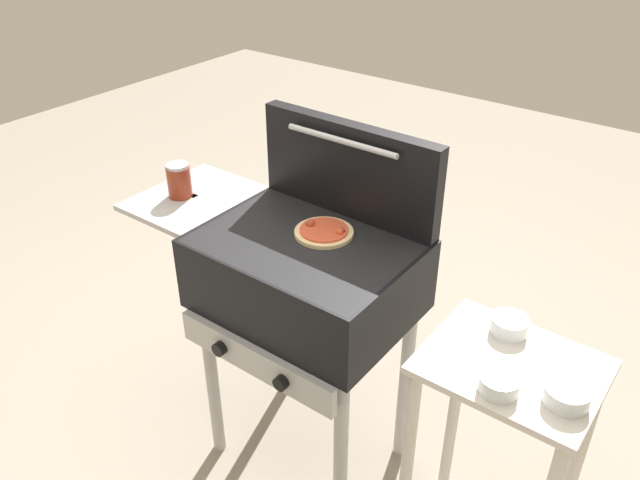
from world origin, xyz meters
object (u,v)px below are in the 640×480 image
at_px(topping_bowl_middle, 509,326).
at_px(pizza_pepperoni, 324,231).
at_px(topping_bowl_near, 567,396).
at_px(prep_table, 500,426).
at_px(sauce_jar, 179,181).
at_px(grill, 303,280).
at_px(topping_bowl_far, 499,384).

bearing_deg(topping_bowl_middle, pizza_pepperoni, -174.78).
bearing_deg(topping_bowl_middle, topping_bowl_near, -38.19).
height_order(pizza_pepperoni, prep_table, pizza_pepperoni).
bearing_deg(prep_table, pizza_pepperoni, 174.63).
relative_size(pizza_pepperoni, prep_table, 0.23).
distance_m(sauce_jar, topping_bowl_middle, 1.13).
bearing_deg(pizza_pepperoni, sauce_jar, -170.82).
distance_m(prep_table, topping_bowl_near, 0.29).
distance_m(pizza_pepperoni, topping_bowl_near, 0.81).
distance_m(sauce_jar, topping_bowl_near, 1.33).
bearing_deg(pizza_pepperoni, topping_bowl_middle, 5.22).
bearing_deg(grill, topping_bowl_far, -8.97).
height_order(grill, topping_bowl_near, grill).
bearing_deg(sauce_jar, grill, 2.42).
distance_m(pizza_pepperoni, prep_table, 0.74).
relative_size(pizza_pepperoni, topping_bowl_far, 1.84).
distance_m(prep_table, topping_bowl_middle, 0.28).
relative_size(prep_table, topping_bowl_middle, 7.75).
relative_size(sauce_jar, topping_bowl_far, 1.18).
relative_size(prep_table, topping_bowl_near, 7.15).
bearing_deg(grill, prep_table, 0.37).
bearing_deg(topping_bowl_far, pizza_pepperoni, 165.14).
bearing_deg(grill, sauce_jar, -177.58).
bearing_deg(topping_bowl_far, topping_bowl_middle, 106.74).
bearing_deg(prep_table, sauce_jar, -178.76).
relative_size(grill, prep_table, 1.24).
relative_size(grill, topping_bowl_middle, 9.58).
bearing_deg(topping_bowl_middle, topping_bowl_far, -73.26).
height_order(topping_bowl_near, topping_bowl_far, same).
relative_size(topping_bowl_near, topping_bowl_middle, 1.08).
distance_m(grill, topping_bowl_near, 0.83).
distance_m(grill, topping_bowl_far, 0.69).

